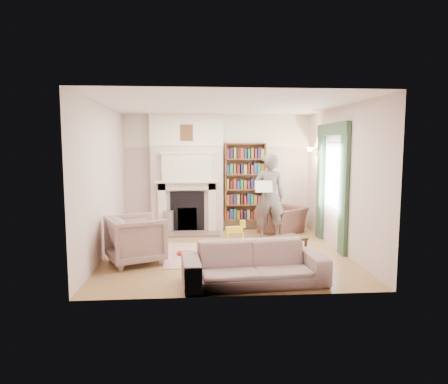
{
  "coord_description": "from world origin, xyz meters",
  "views": [
    {
      "loc": [
        -0.58,
        -7.48,
        2.05
      ],
      "look_at": [
        0.0,
        0.25,
        1.15
      ],
      "focal_mm": 32.0,
      "sensor_mm": 36.0,
      "label": 1
    }
  ],
  "objects": [
    {
      "name": "curtain_left",
      "position": [
        2.2,
        -0.3,
        1.2
      ],
      "size": [
        0.07,
        0.32,
        2.4
      ],
      "primitive_type": "cube",
      "color": "#2B442D",
      "rests_on": "floor"
    },
    {
      "name": "pelmet",
      "position": [
        2.19,
        0.4,
        2.38
      ],
      "size": [
        0.09,
        1.7,
        0.24
      ],
      "primitive_type": "cube",
      "color": "#2B442D",
      "rests_on": "wall_right"
    },
    {
      "name": "comic_annuals",
      "position": [
        0.2,
        -0.42,
        0.02
      ],
      "size": [
        0.57,
        0.64,
        0.02
      ],
      "color": "red",
      "rests_on": "rug"
    },
    {
      "name": "wall_sconce",
      "position": [
        2.03,
        1.5,
        1.9
      ],
      "size": [
        0.2,
        0.24,
        0.24
      ],
      "primitive_type": null,
      "color": "gold",
      "rests_on": "wall_right"
    },
    {
      "name": "wall_left",
      "position": [
        -2.25,
        0.0,
        1.4
      ],
      "size": [
        0.0,
        4.5,
        4.5
      ],
      "primitive_type": "plane",
      "rotation": [
        1.57,
        0.0,
        1.57
      ],
      "color": "beige",
      "rests_on": "floor"
    },
    {
      "name": "fireplace",
      "position": [
        -0.75,
        2.05,
        1.39
      ],
      "size": [
        1.7,
        0.58,
        2.8
      ],
      "color": "beige",
      "rests_on": "floor"
    },
    {
      "name": "paraffin_heater",
      "position": [
        -1.18,
        1.7,
        0.28
      ],
      "size": [
        0.28,
        0.28,
        0.55
      ],
      "primitive_type": "cylinder",
      "rotation": [
        0.0,
        0.0,
        -0.21
      ],
      "color": "#9C9DA3",
      "rests_on": "floor"
    },
    {
      "name": "bookcase",
      "position": [
        0.65,
        2.12,
        1.18
      ],
      "size": [
        1.0,
        0.24,
        1.85
      ],
      "primitive_type": "cube",
      "color": "brown",
      "rests_on": "floor"
    },
    {
      "name": "wall_back",
      "position": [
        0.0,
        2.25,
        1.4
      ],
      "size": [
        4.5,
        0.0,
        4.5
      ],
      "primitive_type": "plane",
      "rotation": [
        1.57,
        0.0,
        0.0
      ],
      "color": "beige",
      "rests_on": "floor"
    },
    {
      "name": "ceiling",
      "position": [
        0.0,
        0.0,
        2.8
      ],
      "size": [
        4.5,
        4.5,
        0.0
      ],
      "primitive_type": "plane",
      "rotation": [
        3.14,
        0.0,
        0.0
      ],
      "color": "white",
      "rests_on": "wall_back"
    },
    {
      "name": "game_box_lid",
      "position": [
        -0.77,
        -0.11,
        0.04
      ],
      "size": [
        0.29,
        0.21,
        0.04
      ],
      "primitive_type": "cube",
      "rotation": [
        0.0,
        0.0,
        0.13
      ],
      "color": "#A21D12",
      "rests_on": "rug"
    },
    {
      "name": "floor",
      "position": [
        0.0,
        0.0,
        0.0
      ],
      "size": [
        4.5,
        4.5,
        0.0
      ],
      "primitive_type": "plane",
      "color": "brown",
      "rests_on": "ground"
    },
    {
      "name": "armchair_reading",
      "position": [
        1.49,
        1.64,
        0.31
      ],
      "size": [
        1.26,
        1.23,
        0.62
      ],
      "primitive_type": "imported",
      "rotation": [
        0.0,
        0.0,
        3.79
      ],
      "color": "#4A2B27",
      "rests_on": "floor"
    },
    {
      "name": "newspaper",
      "position": [
        0.89,
        0.84,
        1.19
      ],
      "size": [
        0.37,
        0.11,
        0.25
      ],
      "primitive_type": "cube",
      "rotation": [
        -0.35,
        0.0,
        -0.01
      ],
      "color": "white",
      "rests_on": "man_reading"
    },
    {
      "name": "rug",
      "position": [
        0.02,
        -0.06,
        0.01
      ],
      "size": [
        2.38,
        1.86,
        0.01
      ],
      "primitive_type": "cube",
      "rotation": [
        0.0,
        0.0,
        0.03
      ],
      "color": "beige",
      "rests_on": "floor"
    },
    {
      "name": "man_reading",
      "position": [
        1.04,
        1.04,
        0.94
      ],
      "size": [
        0.69,
        0.46,
        1.88
      ],
      "primitive_type": "imported",
      "rotation": [
        0.0,
        0.0,
        3.13
      ],
      "color": "#564C44",
      "rests_on": "floor"
    },
    {
      "name": "rocking_horse",
      "position": [
        0.25,
        0.69,
        0.24
      ],
      "size": [
        0.59,
        0.34,
        0.49
      ],
      "primitive_type": null,
      "rotation": [
        0.0,
        0.0,
        0.23
      ],
      "color": "gold",
      "rests_on": "rug"
    },
    {
      "name": "window",
      "position": [
        2.23,
        0.4,
        1.45
      ],
      "size": [
        0.02,
        0.9,
        1.3
      ],
      "primitive_type": "cube",
      "color": "silver",
      "rests_on": "wall_right"
    },
    {
      "name": "coffee_table",
      "position": [
        0.99,
        -0.72,
        0.23
      ],
      "size": [
        0.82,
        0.69,
        0.45
      ],
      "primitive_type": null,
      "rotation": [
        0.0,
        0.0,
        0.4
      ],
      "color": "#382013",
      "rests_on": "floor"
    },
    {
      "name": "curtain_right",
      "position": [
        2.2,
        1.1,
        1.2
      ],
      "size": [
        0.07,
        0.32,
        2.4
      ],
      "primitive_type": "cube",
      "color": "#2B442D",
      "rests_on": "floor"
    },
    {
      "name": "sofa",
      "position": [
        0.3,
        -1.77,
        0.31
      ],
      "size": [
        2.18,
        1.0,
        0.62
      ],
      "primitive_type": "imported",
      "rotation": [
        0.0,
        0.0,
        0.08
      ],
      "color": "#AB9B8D",
      "rests_on": "floor"
    },
    {
      "name": "board_game",
      "position": [
        -0.63,
        -0.31,
        0.03
      ],
      "size": [
        0.44,
        0.44,
        0.03
      ],
      "primitive_type": "cube",
      "rotation": [
        0.0,
        0.0,
        0.35
      ],
      "color": "#ECE453",
      "rests_on": "rug"
    },
    {
      "name": "wall_front",
      "position": [
        0.0,
        -2.25,
        1.4
      ],
      "size": [
        4.5,
        0.0,
        4.5
      ],
      "primitive_type": "plane",
      "rotation": [
        -1.57,
        0.0,
        0.0
      ],
      "color": "beige",
      "rests_on": "floor"
    },
    {
      "name": "armchair_left",
      "position": [
        -1.61,
        -0.53,
        0.42
      ],
      "size": [
        1.2,
        1.19,
        0.83
      ],
      "primitive_type": "imported",
      "rotation": [
        0.0,
        0.0,
        1.99
      ],
      "color": "#B9A999",
      "rests_on": "floor"
    },
    {
      "name": "wall_right",
      "position": [
        2.25,
        0.0,
        1.4
      ],
      "size": [
        0.0,
        4.5,
        4.5
      ],
      "primitive_type": "plane",
      "rotation": [
        1.57,
        0.0,
        -1.57
      ],
      "color": "beige",
      "rests_on": "floor"
    }
  ]
}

